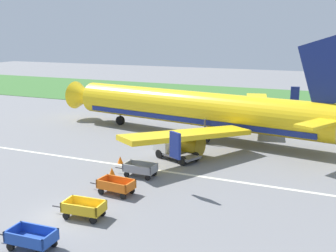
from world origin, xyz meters
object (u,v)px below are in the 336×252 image
baggage_cart_far_end (140,169)px  service_truck_beside_carts (170,146)px  baggage_cart_third_in_row (84,208)px  traffic_cone_mid_apron (112,171)px  baggage_cart_fourth_in_row (116,186)px  baggage_cart_second_in_row (31,238)px  traffic_cone_near_plane (120,160)px  airplane (202,110)px

baggage_cart_far_end → service_truck_beside_carts: (0.15, 5.67, 0.50)m
baggage_cart_third_in_row → traffic_cone_mid_apron: baggage_cart_third_in_row is taller
baggage_cart_fourth_in_row → baggage_cart_far_end: 3.90m
baggage_cart_second_in_row → service_truck_beside_carts: (0.26, 17.90, 0.50)m
baggage_cart_far_end → baggage_cart_fourth_in_row: bearing=-88.4°
baggage_cart_third_in_row → baggage_cart_second_in_row: bearing=-94.8°
baggage_cart_second_in_row → baggage_cart_far_end: (0.11, 12.24, 0.00)m
baggage_cart_third_in_row → traffic_cone_near_plane: baggage_cart_third_in_row is taller
baggage_cart_fourth_in_row → service_truck_beside_carts: bearing=89.7°
traffic_cone_near_plane → traffic_cone_mid_apron: size_ratio=1.05×
baggage_cart_second_in_row → baggage_cart_third_in_row: same height
airplane → baggage_cart_far_end: (-0.45, -13.86, -2.45)m
airplane → traffic_cone_near_plane: (-3.61, -11.58, -2.73)m
traffic_cone_near_plane → traffic_cone_mid_apron: bearing=-72.5°
baggage_cart_third_in_row → traffic_cone_mid_apron: size_ratio=5.77×
airplane → baggage_cart_fourth_in_row: (-0.34, -17.77, -2.45)m
service_truck_beside_carts → traffic_cone_mid_apron: 6.76m
baggage_cart_third_in_row → baggage_cart_fourth_in_row: size_ratio=1.00×
baggage_cart_fourth_in_row → service_truck_beside_carts: service_truck_beside_carts is taller
service_truck_beside_carts → traffic_cone_near_plane: bearing=-134.4°
baggage_cart_third_in_row → traffic_cone_near_plane: bearing=108.3°
baggage_cart_second_in_row → baggage_cart_far_end: size_ratio=1.01×
baggage_cart_fourth_in_row → traffic_cone_mid_apron: bearing=125.5°
airplane → traffic_cone_near_plane: 12.43m
baggage_cart_third_in_row → baggage_cart_far_end: same height
baggage_cart_second_in_row → baggage_cart_fourth_in_row: size_ratio=1.00×
airplane → baggage_cart_second_in_row: 26.22m
baggage_cart_third_in_row → baggage_cart_fourth_in_row: same height
baggage_cart_fourth_in_row → traffic_cone_mid_apron: 4.06m
airplane → traffic_cone_near_plane: bearing=-107.3°
baggage_cart_third_in_row → traffic_cone_mid_apron: bearing=108.6°
baggage_cart_far_end → service_truck_beside_carts: bearing=88.5°
airplane → baggage_cart_second_in_row: size_ratio=10.49×
baggage_cart_second_in_row → service_truck_beside_carts: size_ratio=0.75×
baggage_cart_far_end → baggage_cart_second_in_row: bearing=-90.5°
traffic_cone_near_plane → traffic_cone_mid_apron: traffic_cone_near_plane is taller
airplane → baggage_cart_third_in_row: 22.01m
traffic_cone_mid_apron → baggage_cart_fourth_in_row: bearing=-54.5°
baggage_cart_fourth_in_row → traffic_cone_mid_apron: (-2.35, 3.30, -0.29)m
baggage_cart_second_in_row → service_truck_beside_carts: 17.91m
baggage_cart_far_end → traffic_cone_near_plane: baggage_cart_far_end is taller
baggage_cart_third_in_row → traffic_cone_mid_apron: 7.82m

